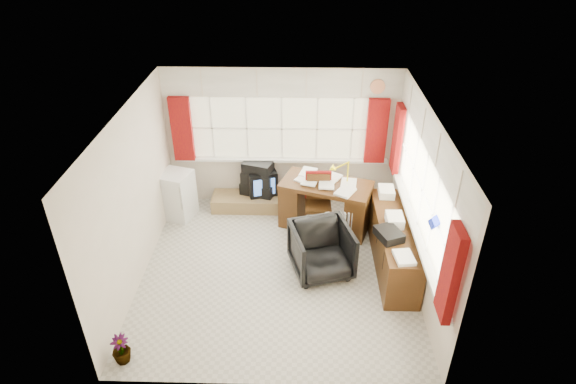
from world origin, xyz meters
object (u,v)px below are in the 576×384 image
office_chair (321,250)px  mini_fridge (177,195)px  task_chair (318,200)px  radiator (340,230)px  desk (325,203)px  crt_tv (261,181)px  tv_bench (251,202)px  desk_lamp (348,167)px  credenza (393,244)px

office_chair → mini_fridge: mini_fridge is taller
task_chair → radiator: size_ratio=1.78×
desk → mini_fridge: (-2.55, 0.24, -0.04)m
office_chair → mini_fridge: (-2.45, 1.43, 0.03)m
desk → office_chair: size_ratio=1.88×
office_chair → desk: bearing=69.1°
radiator → crt_tv: bearing=139.7°
desk → office_chair: bearing=-95.0°
office_chair → tv_bench: (-1.20, 1.71, -0.26)m
desk_lamp → tv_bench: 1.98m
desk_lamp → crt_tv: (-1.46, 0.64, -0.65)m
desk → office_chair: 1.19m
tv_bench → desk: bearing=-22.0°
task_chair → mini_fridge: task_chair is taller
radiator → mini_fridge: (-2.77, 0.71, 0.19)m
credenza → tv_bench: (-2.28, 1.52, -0.26)m
crt_tv → mini_fridge: (-1.43, -0.43, -0.05)m
desk_lamp → radiator: desk_lamp is taller
office_chair → task_chair: bearing=75.4°
credenza → crt_tv: bearing=141.5°
desk_lamp → credenza: desk_lamp is taller
crt_tv → tv_bench: bearing=-140.3°
desk → tv_bench: desk is taller
crt_tv → office_chair: bearing=-61.2°
mini_fridge → task_chair: bearing=-7.0°
office_chair → desk_lamp: bearing=54.1°
radiator → tv_bench: (-1.52, 0.99, -0.11)m
credenza → tv_bench: bearing=146.3°
credenza → desk_lamp: bearing=122.0°
desk_lamp → crt_tv: bearing=156.2°
desk_lamp → tv_bench: desk_lamp is taller
radiator → credenza: credenza is taller
radiator → desk: bearing=115.6°
desk → crt_tv: size_ratio=2.61×
tv_bench → mini_fridge: bearing=-167.3°
crt_tv → radiator: bearing=-40.3°
credenza → crt_tv: (-2.10, 1.67, 0.09)m
desk → radiator: 0.57m
mini_fridge → tv_bench: bearing=12.7°
desk_lamp → crt_tv: desk_lamp is taller
radiator → mini_fridge: mini_fridge is taller
credenza → crt_tv: size_ratio=3.24×
task_chair → mini_fridge: 2.44m
tv_bench → mini_fridge: size_ratio=1.65×
mini_fridge → crt_tv: bearing=16.8°
credenza → crt_tv: 2.68m
tv_bench → crt_tv: bearing=39.7°
desk → desk_lamp: size_ratio=3.91×
desk_lamp → office_chair: desk_lamp is taller
office_chair → radiator: (0.33, 0.72, -0.15)m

